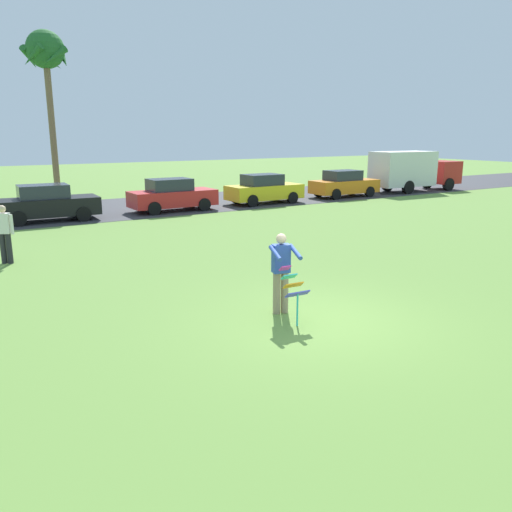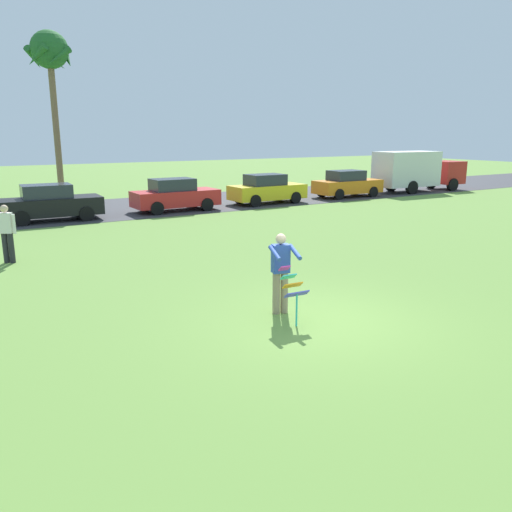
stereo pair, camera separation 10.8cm
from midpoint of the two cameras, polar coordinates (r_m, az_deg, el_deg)
name	(u,v)px [view 2 (the right image)]	position (r m, az deg, el deg)	size (l,w,h in m)	color
ground_plane	(320,321)	(10.74, 7.37, -7.10)	(120.00, 120.00, 0.00)	olive
road_strip	(94,210)	(27.16, -17.37, 4.89)	(120.00, 8.00, 0.01)	#38383D
person_kite_flyer	(281,270)	(10.80, 3.06, -1.59)	(0.65, 0.74, 1.73)	gray
kite_held	(293,287)	(10.28, 4.37, -3.46)	(0.52, 0.65, 1.14)	#D83399
parked_car_black	(50,203)	(24.25, -21.69, 5.43)	(4.25, 1.94, 1.60)	black
parked_car_red	(175,195)	(25.82, -8.84, 6.65)	(4.21, 1.86, 1.60)	red
parked_car_yellow	(267,189)	(28.28, 1.33, 7.38)	(4.23, 1.89, 1.60)	yellow
parked_car_orange	(347,184)	(31.69, 10.17, 7.83)	(4.23, 1.89, 1.60)	orange
parked_truck_red_cab	(416,170)	(35.72, 17.35, 9.07)	(6.77, 2.29, 2.62)	#B2231E
palm_tree_right_near	(50,58)	(33.24, -21.76, 19.72)	(2.58, 2.71, 9.40)	brown
person_walker_near	(7,232)	(16.76, -25.73, 2.42)	(0.50, 0.38, 1.73)	#26262B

